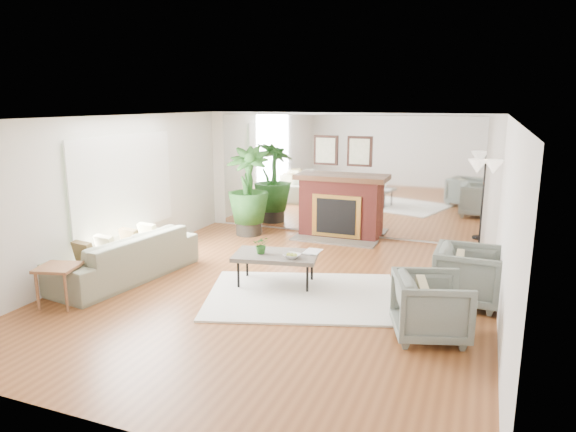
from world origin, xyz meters
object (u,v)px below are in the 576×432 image
at_px(coffee_table, 276,256).
at_px(armchair_front, 431,307).
at_px(sofa, 125,256).
at_px(floor_lamp, 485,175).
at_px(potted_ficus, 248,188).
at_px(side_table, 58,272).
at_px(fireplace, 339,206).
at_px(armchair_back, 468,276).

bearing_deg(coffee_table, armchair_front, -22.24).
bearing_deg(sofa, armchair_front, 92.90).
bearing_deg(sofa, floor_lamp, 128.45).
xyz_separation_m(sofa, potted_ficus, (0.64, 3.14, 0.62)).
bearing_deg(potted_ficus, side_table, -99.34).
bearing_deg(fireplace, armchair_back, -46.63).
distance_m(armchair_back, potted_ficus, 5.00).
xyz_separation_m(fireplace, sofa, (-2.45, -3.60, -0.30)).
bearing_deg(armchair_back, floor_lamp, -1.36).
relative_size(coffee_table, side_table, 2.21).
xyz_separation_m(armchair_front, floor_lamp, (0.45, 3.45, 1.12)).
bearing_deg(floor_lamp, fireplace, 168.22).
height_order(fireplace, potted_ficus, fireplace).
distance_m(armchair_front, side_table, 4.85).
distance_m(fireplace, floor_lamp, 2.88).
relative_size(fireplace, armchair_back, 2.34).
relative_size(coffee_table, potted_ficus, 0.74).
height_order(coffee_table, sofa, sofa).
xyz_separation_m(armchair_back, armchair_front, (-0.35, -1.26, -0.02)).
bearing_deg(armchair_front, side_table, 82.34).
bearing_deg(floor_lamp, potted_ficus, 178.65).
xyz_separation_m(coffee_table, potted_ficus, (-1.69, 2.59, 0.52)).
relative_size(sofa, side_table, 4.01).
bearing_deg(coffee_table, fireplace, 87.84).
height_order(sofa, floor_lamp, floor_lamp).
bearing_deg(side_table, sofa, 86.43).
bearing_deg(side_table, potted_ficus, 80.66).
relative_size(side_table, floor_lamp, 0.35).
bearing_deg(sofa, coffee_table, 111.23).
height_order(coffee_table, side_table, side_table).
xyz_separation_m(sofa, armchair_back, (5.05, 0.85, 0.04)).
distance_m(sofa, armchair_front, 4.71).
xyz_separation_m(armchair_front, potted_ficus, (-4.05, 3.56, 0.59)).
bearing_deg(fireplace, sofa, -124.25).
xyz_separation_m(coffee_table, sofa, (-2.34, -0.55, -0.09)).
height_order(potted_ficus, floor_lamp, potted_ficus).
height_order(fireplace, armchair_back, fireplace).
relative_size(coffee_table, sofa, 0.55).
bearing_deg(sofa, fireplace, 153.69).
bearing_deg(armchair_front, coffee_table, 50.12).
bearing_deg(armchair_back, sofa, 100.76).
bearing_deg(potted_ficus, armchair_back, -27.52).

